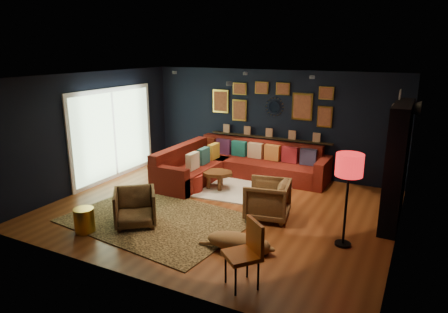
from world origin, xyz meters
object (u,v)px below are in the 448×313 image
at_px(armchair_left, 135,206).
at_px(orange_chair, 247,248).
at_px(pouf, 190,182).
at_px(gold_stool, 84,220).
at_px(floor_lamp, 349,169).
at_px(coffee_table, 217,175).
at_px(dog, 234,238).
at_px(sectional, 232,166).
at_px(armchair_right, 267,198).

bearing_deg(armchair_left, orange_chair, -56.53).
bearing_deg(orange_chair, pouf, 173.42).
height_order(pouf, gold_stool, gold_stool).
relative_size(pouf, floor_lamp, 0.36).
bearing_deg(armchair_left, coffee_table, 41.53).
bearing_deg(pouf, floor_lamp, -16.02).
relative_size(armchair_left, gold_stool, 1.69).
bearing_deg(dog, gold_stool, -173.90).
bearing_deg(sectional, armchair_right, -48.12).
relative_size(armchair_right, gold_stool, 1.85).
distance_m(pouf, gold_stool, 2.64).
bearing_deg(floor_lamp, orange_chair, -118.20).
height_order(coffee_table, pouf, coffee_table).
xyz_separation_m(coffee_table, floor_lamp, (3.10, -1.44, 0.96)).
xyz_separation_m(gold_stool, dog, (2.61, 0.60, -0.00)).
bearing_deg(coffee_table, pouf, -137.06).
height_order(armchair_left, floor_lamp, floor_lamp).
distance_m(coffee_table, armchair_right, 1.88).
relative_size(coffee_table, armchair_right, 1.09).
bearing_deg(coffee_table, armchair_left, -99.60).
bearing_deg(gold_stool, pouf, 77.82).
height_order(sectional, pouf, sectional).
height_order(orange_chair, dog, orange_chair).
distance_m(sectional, orange_chair, 4.56).
bearing_deg(armchair_right, dog, -10.93).
distance_m(sectional, dog, 3.60).
bearing_deg(pouf, armchair_left, -88.58).
xyz_separation_m(armchair_left, armchair_right, (2.00, 1.38, 0.03)).
relative_size(armchair_left, dog, 0.60).
distance_m(armchair_left, orange_chair, 2.70).
relative_size(sectional, armchair_right, 4.24).
bearing_deg(armchair_left, dog, -39.88).
height_order(coffee_table, dog, same).
bearing_deg(pouf, coffee_table, 42.94).
distance_m(armchair_right, floor_lamp, 1.80).
bearing_deg(coffee_table, orange_chair, -55.79).
height_order(armchair_right, gold_stool, armchair_right).
distance_m(coffee_table, orange_chair, 3.85).
distance_m(armchair_right, gold_stool, 3.30).
height_order(armchair_right, floor_lamp, floor_lamp).
height_order(floor_lamp, dog, floor_lamp).
height_order(coffee_table, floor_lamp, floor_lamp).
bearing_deg(armchair_right, gold_stool, -63.24).
xyz_separation_m(pouf, dog, (2.05, -1.98, 0.00)).
distance_m(gold_stool, dog, 2.67).
relative_size(coffee_table, pouf, 1.60).
bearing_deg(dog, orange_chair, -60.98).
relative_size(sectional, floor_lamp, 2.21).
xyz_separation_m(coffee_table, armchair_right, (1.60, -0.99, 0.07)).
height_order(pouf, orange_chair, orange_chair).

